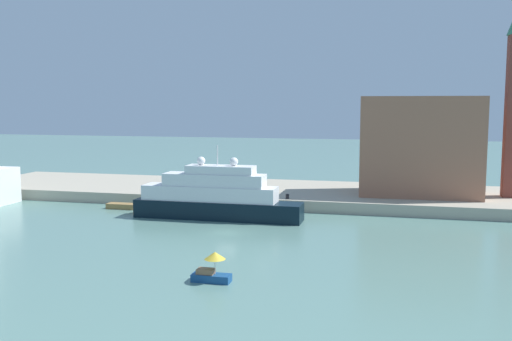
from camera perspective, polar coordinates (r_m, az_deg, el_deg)
The scene contains 9 objects.
ground at distance 74.14m, azimuth -3.01°, elevation -6.18°, with size 400.00×400.00×0.00m, color slate.
quay_dock at distance 100.43m, azimuth 1.62°, elevation -2.27°, with size 110.00×23.62×1.79m, color #ADA38E.
large_yacht at distance 82.68m, azimuth -4.07°, elevation -2.65°, with size 24.38×4.18×10.54m.
small_motorboat at distance 54.19m, azimuth -4.37°, elevation -9.66°, with size 3.63×1.97×2.86m.
work_barge at distance 93.12m, azimuth -13.12°, elevation -3.44°, with size 4.67×1.83×0.84m, color olive.
harbor_building at distance 95.97m, azimuth 15.97°, elevation 2.34°, with size 18.58×10.66×15.77m, color #9E664C.
parked_car at distance 97.41m, azimuth -8.69°, elevation -1.71°, with size 3.96×1.80×1.47m.
person_figure at distance 100.84m, azimuth -5.30°, elevation -1.31°, with size 0.36×0.36×1.61m.
mooring_bollard at distance 89.30m, azimuth 3.12°, elevation -2.56°, with size 0.53×0.53×0.75m, color black.
Camera 1 is at (21.15, -69.14, 16.41)m, focal length 40.47 mm.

